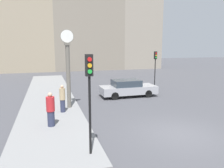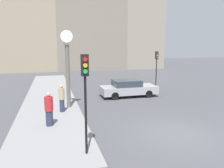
{
  "view_description": "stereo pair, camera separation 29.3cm",
  "coord_description": "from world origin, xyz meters",
  "px_view_note": "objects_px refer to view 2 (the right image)",
  "views": [
    {
      "loc": [
        -5.78,
        -8.36,
        4.04
      ],
      "look_at": [
        -1.26,
        6.66,
        1.34
      ],
      "focal_mm": 35.0,
      "sensor_mm": 36.0,
      "label": 1
    },
    {
      "loc": [
        -5.49,
        -8.44,
        4.04
      ],
      "look_at": [
        -1.26,
        6.66,
        1.34
      ],
      "focal_mm": 35.0,
      "sensor_mm": 36.0,
      "label": 2
    }
  ],
  "objects_px": {
    "street_clock": "(68,68)",
    "pedestrian_tan_coat": "(62,98)",
    "traffic_light_near": "(85,84)",
    "traffic_light_far": "(157,62)",
    "sedan_car": "(128,88)",
    "pedestrian_red_top": "(49,109)"
  },
  "relations": [
    {
      "from": "street_clock",
      "to": "pedestrian_tan_coat",
      "type": "bearing_deg",
      "value": -117.51
    },
    {
      "from": "traffic_light_near",
      "to": "traffic_light_far",
      "type": "bearing_deg",
      "value": 53.46
    },
    {
      "from": "street_clock",
      "to": "traffic_light_far",
      "type": "bearing_deg",
      "value": 31.38
    },
    {
      "from": "pedestrian_tan_coat",
      "to": "pedestrian_red_top",
      "type": "height_order",
      "value": "pedestrian_red_top"
    },
    {
      "from": "traffic_light_near",
      "to": "pedestrian_tan_coat",
      "type": "height_order",
      "value": "traffic_light_near"
    },
    {
      "from": "traffic_light_near",
      "to": "sedan_car",
      "type": "bearing_deg",
      "value": 61.46
    },
    {
      "from": "sedan_car",
      "to": "pedestrian_tan_coat",
      "type": "xyz_separation_m",
      "value": [
        -5.44,
        -3.27,
        0.26
      ]
    },
    {
      "from": "traffic_light_near",
      "to": "pedestrian_red_top",
      "type": "bearing_deg",
      "value": 111.41
    },
    {
      "from": "traffic_light_far",
      "to": "pedestrian_tan_coat",
      "type": "height_order",
      "value": "traffic_light_far"
    },
    {
      "from": "sedan_car",
      "to": "pedestrian_red_top",
      "type": "bearing_deg",
      "value": -138.13
    },
    {
      "from": "street_clock",
      "to": "pedestrian_red_top",
      "type": "distance_m",
      "value": 3.8
    },
    {
      "from": "pedestrian_tan_coat",
      "to": "pedestrian_red_top",
      "type": "xyz_separation_m",
      "value": [
        -0.73,
        -2.26,
        0.01
      ]
    },
    {
      "from": "traffic_light_far",
      "to": "pedestrian_tan_coat",
      "type": "xyz_separation_m",
      "value": [
        -9.55,
        -6.45,
        -1.61
      ]
    },
    {
      "from": "pedestrian_red_top",
      "to": "street_clock",
      "type": "bearing_deg",
      "value": 69.11
    },
    {
      "from": "traffic_light_near",
      "to": "traffic_light_far",
      "type": "distance_m",
      "value": 15.04
    },
    {
      "from": "traffic_light_near",
      "to": "pedestrian_tan_coat",
      "type": "xyz_separation_m",
      "value": [
        -0.59,
        5.64,
        -1.79
      ]
    },
    {
      "from": "pedestrian_tan_coat",
      "to": "traffic_light_far",
      "type": "bearing_deg",
      "value": 34.03
    },
    {
      "from": "pedestrian_red_top",
      "to": "pedestrian_tan_coat",
      "type": "bearing_deg",
      "value": 71.99
    },
    {
      "from": "traffic_light_far",
      "to": "street_clock",
      "type": "height_order",
      "value": "street_clock"
    },
    {
      "from": "sedan_car",
      "to": "traffic_light_near",
      "type": "height_order",
      "value": "traffic_light_near"
    },
    {
      "from": "sedan_car",
      "to": "pedestrian_red_top",
      "type": "relative_size",
      "value": 2.66
    },
    {
      "from": "sedan_car",
      "to": "pedestrian_tan_coat",
      "type": "bearing_deg",
      "value": -148.95
    }
  ]
}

